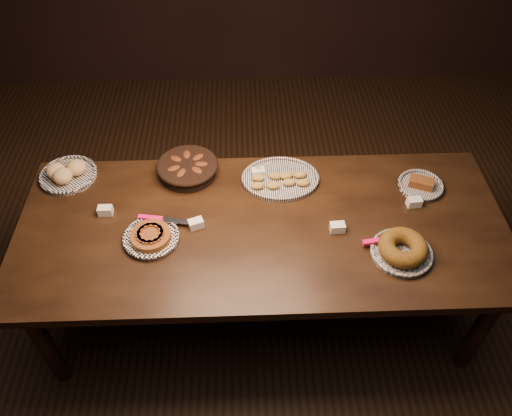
{
  "coord_description": "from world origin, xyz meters",
  "views": [
    {
      "loc": [
        -0.09,
        -1.6,
        2.58
      ],
      "look_at": [
        -0.03,
        0.05,
        0.82
      ],
      "focal_mm": 35.0,
      "sensor_mm": 36.0,
      "label": 1
    }
  ],
  "objects_px": {
    "buffet_table": "(262,235)",
    "madeleine_platter": "(280,179)",
    "apple_tart_plate": "(151,236)",
    "bundt_cake_plate": "(402,249)"
  },
  "relations": [
    {
      "from": "buffet_table",
      "to": "bundt_cake_plate",
      "type": "relative_size",
      "value": 7.54
    },
    {
      "from": "buffet_table",
      "to": "madeleine_platter",
      "type": "relative_size",
      "value": 5.92
    },
    {
      "from": "buffet_table",
      "to": "madeleine_platter",
      "type": "bearing_deg",
      "value": 71.04
    },
    {
      "from": "buffet_table",
      "to": "apple_tart_plate",
      "type": "xyz_separation_m",
      "value": [
        -0.53,
        -0.07,
        0.09
      ]
    },
    {
      "from": "buffet_table",
      "to": "madeleine_platter",
      "type": "height_order",
      "value": "madeleine_platter"
    },
    {
      "from": "bundt_cake_plate",
      "to": "apple_tart_plate",
      "type": "bearing_deg",
      "value": 160.54
    },
    {
      "from": "apple_tart_plate",
      "to": "madeleine_platter",
      "type": "bearing_deg",
      "value": 37.43
    },
    {
      "from": "apple_tart_plate",
      "to": "buffet_table",
      "type": "bearing_deg",
      "value": 14.21
    },
    {
      "from": "madeleine_platter",
      "to": "bundt_cake_plate",
      "type": "relative_size",
      "value": 1.27
    },
    {
      "from": "buffet_table",
      "to": "bundt_cake_plate",
      "type": "xyz_separation_m",
      "value": [
        0.63,
        -0.2,
        0.11
      ]
    }
  ]
}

